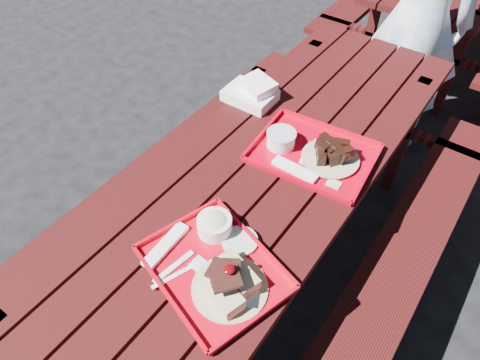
{
  "coord_description": "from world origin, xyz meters",
  "views": [
    {
      "loc": [
        0.61,
        -0.99,
        1.93
      ],
      "look_at": [
        0.0,
        -0.15,
        0.82
      ],
      "focal_mm": 32.0,
      "sensor_mm": 36.0,
      "label": 1
    }
  ],
  "objects_px": {
    "far_tray": "(311,152)",
    "person": "(418,20)",
    "picnic_table_near": "(261,201)",
    "near_tray": "(218,261)"
  },
  "relations": [
    {
      "from": "far_tray",
      "to": "person",
      "type": "distance_m",
      "value": 1.25
    },
    {
      "from": "picnic_table_near",
      "to": "person",
      "type": "bearing_deg",
      "value": 86.72
    },
    {
      "from": "picnic_table_near",
      "to": "near_tray",
      "type": "xyz_separation_m",
      "value": [
        0.13,
        -0.44,
        0.22
      ]
    },
    {
      "from": "picnic_table_near",
      "to": "near_tray",
      "type": "relative_size",
      "value": 4.66
    },
    {
      "from": "person",
      "to": "near_tray",
      "type": "bearing_deg",
      "value": 78.39
    },
    {
      "from": "far_tray",
      "to": "near_tray",
      "type": "bearing_deg",
      "value": -88.49
    },
    {
      "from": "near_tray",
      "to": "person",
      "type": "distance_m",
      "value": 1.86
    },
    {
      "from": "near_tray",
      "to": "far_tray",
      "type": "distance_m",
      "value": 0.61
    },
    {
      "from": "near_tray",
      "to": "person",
      "type": "height_order",
      "value": "person"
    },
    {
      "from": "far_tray",
      "to": "person",
      "type": "bearing_deg",
      "value": 91.38
    }
  ]
}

